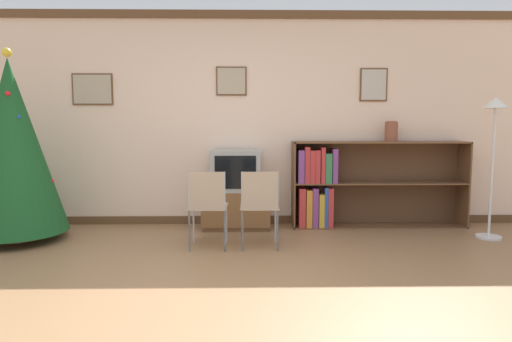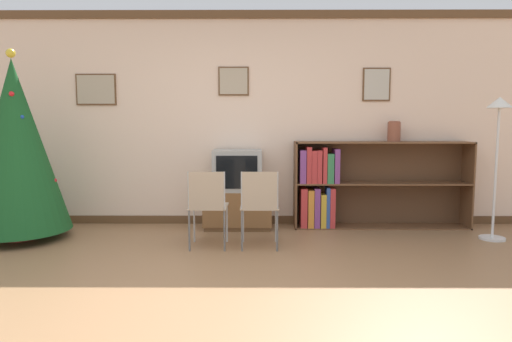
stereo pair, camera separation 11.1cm
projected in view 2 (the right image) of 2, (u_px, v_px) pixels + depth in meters
The scene contains 10 objects.
ground_plane at pixel (215, 300), 3.39m from camera, with size 24.00×24.00×0.00m, color #936B47.
wall_back at pixel (233, 119), 5.85m from camera, with size 9.00×0.11×2.70m.
christmas_tree at pixel (16, 146), 5.06m from camera, with size 1.11×1.11×2.11m.
tv_console at pixel (238, 209), 5.67m from camera, with size 0.83×0.47×0.47m.
television at pixel (238, 170), 5.62m from camera, with size 0.60×0.45×0.50m.
folding_chair_left at pixel (208, 204), 4.72m from camera, with size 0.40×0.40×0.82m.
folding_chair_right at pixel (260, 204), 4.71m from camera, with size 0.40×0.40×0.82m.
bookshelf at pixel (348, 186), 5.70m from camera, with size 2.17×0.36×1.08m.
vase at pixel (394, 131), 5.65m from camera, with size 0.16×0.16×0.25m.
standing_lamp at pixel (498, 131), 5.01m from camera, with size 0.28×0.28×1.59m.
Camera 2 is at (0.33, -3.27, 1.32)m, focal length 32.00 mm.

